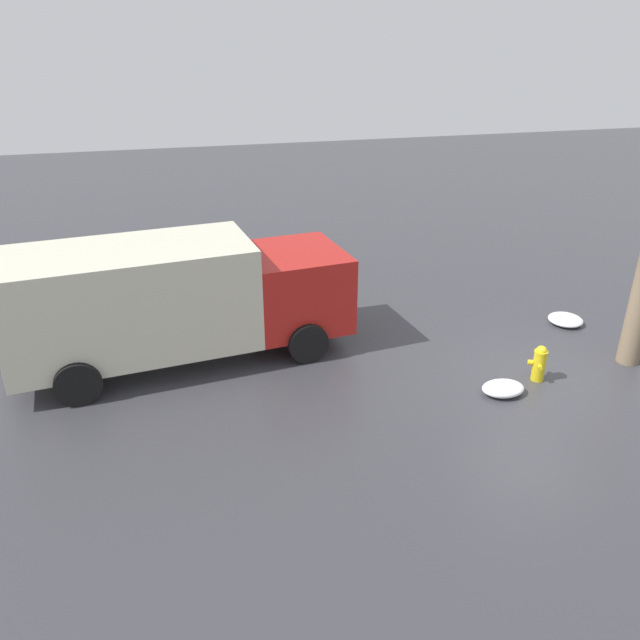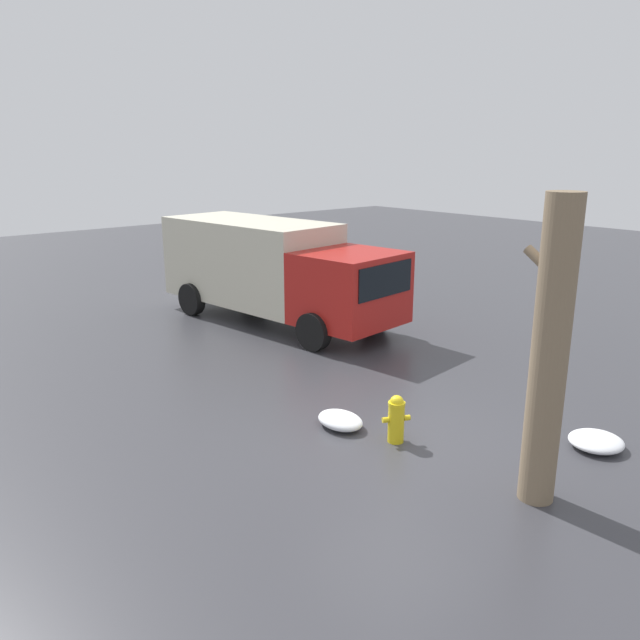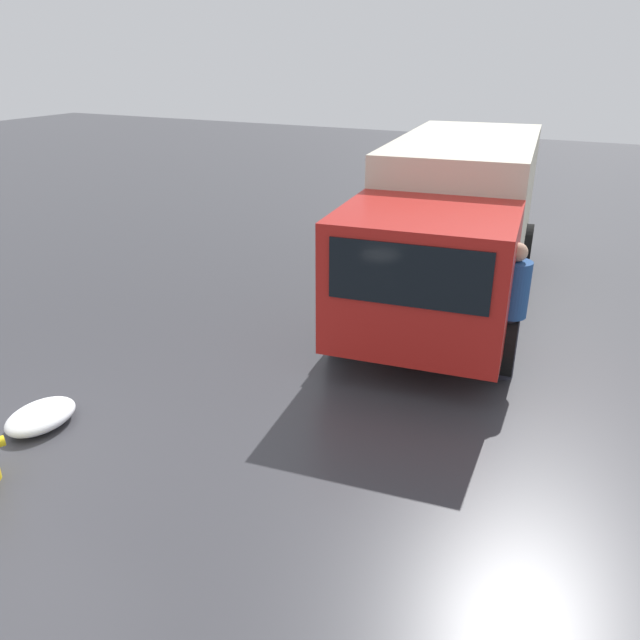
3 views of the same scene
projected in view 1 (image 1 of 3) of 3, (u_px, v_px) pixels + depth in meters
name	position (u px, v px, depth m)	size (l,w,h in m)	color
ground_plane	(537.00, 380.00, 13.05)	(60.00, 60.00, 0.00)	#38383D
fire_hydrant	(539.00, 363.00, 12.87)	(0.38, 0.45, 0.79)	yellow
delivery_truck	(175.00, 297.00, 13.29)	(7.38, 3.19, 2.66)	red
pedestrian	(279.00, 281.00, 15.33)	(0.41, 0.41, 1.87)	#23232D
snow_pile_by_hydrant	(503.00, 388.00, 12.50)	(0.87, 0.64, 0.25)	white
snow_pile_curbside	(566.00, 320.00, 15.46)	(0.83, 0.85, 0.22)	white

